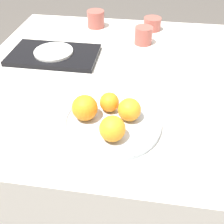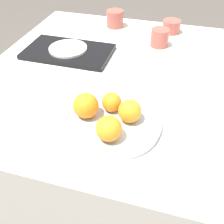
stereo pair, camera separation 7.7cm
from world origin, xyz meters
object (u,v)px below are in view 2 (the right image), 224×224
(orange_0, at_px, (86,106))
(orange_1, at_px, (130,111))
(cup_2, at_px, (115,19))
(cup_3, at_px, (171,26))
(orange_2, at_px, (112,102))
(fruit_platter, at_px, (112,122))
(serving_tray, at_px, (68,52))
(cup_1, at_px, (160,38))
(side_plate, at_px, (68,48))
(orange_3, at_px, (109,129))

(orange_0, distance_m, orange_1, 0.13)
(cup_2, bearing_deg, cup_3, 1.25)
(orange_2, bearing_deg, orange_0, -144.56)
(orange_0, distance_m, cup_3, 0.75)
(fruit_platter, xyz_separation_m, serving_tray, (-0.31, 0.38, -0.00))
(orange_1, relative_size, cup_1, 0.86)
(orange_2, bearing_deg, side_plate, 131.18)
(orange_2, height_order, side_plate, orange_2)
(fruit_platter, distance_m, cup_3, 0.74)
(orange_0, height_order, orange_1, orange_0)
(fruit_platter, xyz_separation_m, cup_1, (0.06, 0.57, 0.03))
(serving_tray, bearing_deg, cup_1, 26.64)
(orange_2, xyz_separation_m, cup_2, (-0.17, 0.67, -0.01))
(orange_2, height_order, orange_3, orange_3)
(cup_1, xyz_separation_m, cup_2, (-0.25, 0.16, 0.00))
(orange_2, height_order, serving_tray, orange_2)
(orange_3, relative_size, side_plate, 0.44)
(fruit_platter, distance_m, orange_2, 0.06)
(orange_3, relative_size, cup_3, 0.84)
(orange_0, bearing_deg, cup_2, 98.50)
(orange_2, relative_size, cup_3, 0.70)
(orange_0, xyz_separation_m, cup_1, (0.14, 0.57, -0.02))
(orange_1, relative_size, side_plate, 0.43)
(fruit_platter, height_order, orange_1, orange_1)
(orange_2, xyz_separation_m, side_plate, (-0.29, 0.33, -0.02))
(orange_0, xyz_separation_m, side_plate, (-0.22, 0.38, -0.03))
(orange_0, distance_m, cup_2, 0.73)
(orange_2, distance_m, cup_3, 0.69)
(side_plate, bearing_deg, orange_0, -59.49)
(orange_2, relative_size, serving_tray, 0.16)
(orange_0, xyz_separation_m, orange_1, (0.13, 0.02, -0.00))
(serving_tray, relative_size, cup_2, 4.28)
(cup_3, bearing_deg, orange_1, -93.91)
(fruit_platter, relative_size, orange_2, 4.92)
(orange_1, height_order, cup_3, orange_1)
(cup_2, bearing_deg, orange_3, -75.77)
(orange_3, height_order, cup_3, orange_3)
(fruit_platter, relative_size, cup_1, 3.70)
(orange_3, distance_m, cup_2, 0.82)
(fruit_platter, relative_size, orange_3, 4.12)
(fruit_platter, height_order, orange_3, orange_3)
(orange_1, bearing_deg, orange_2, 153.80)
(orange_2, bearing_deg, fruit_platter, -72.51)
(orange_2, xyz_separation_m, orange_3, (0.03, -0.12, 0.01))
(cup_1, bearing_deg, fruit_platter, -96.27)
(orange_3, bearing_deg, side_plate, 125.00)
(orange_0, height_order, orange_2, orange_0)
(orange_0, distance_m, orange_2, 0.08)
(cup_3, bearing_deg, serving_tray, -139.36)
(orange_0, bearing_deg, fruit_platter, -1.09)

